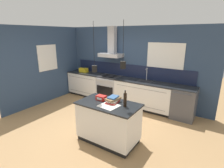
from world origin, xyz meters
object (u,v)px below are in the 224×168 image
at_px(bottle_on_island, 125,100).
at_px(yellow_toolbox, 84,70).
at_px(red_supply_box, 101,98).
at_px(book_stack, 113,100).
at_px(dishwasher, 184,103).
at_px(oven_range, 110,88).

distance_m(bottle_on_island, yellow_toolbox, 3.62).
bearing_deg(yellow_toolbox, red_supply_box, -40.63).
bearing_deg(yellow_toolbox, book_stack, -36.96).
relative_size(dishwasher, yellow_toolbox, 2.68).
bearing_deg(yellow_toolbox, oven_range, -0.20).
bearing_deg(bottle_on_island, yellow_toolbox, 145.52).
xyz_separation_m(oven_range, bottle_on_island, (1.76, -2.05, 0.60)).
height_order(book_stack, red_supply_box, book_stack).
relative_size(dishwasher, red_supply_box, 4.24).
height_order(book_stack, yellow_toolbox, yellow_toolbox).
bearing_deg(book_stack, bottle_on_island, -8.03).
xyz_separation_m(oven_range, yellow_toolbox, (-1.23, 0.00, 0.54)).
xyz_separation_m(bottle_on_island, red_supply_box, (-0.63, 0.03, -0.10)).
distance_m(bottle_on_island, red_supply_box, 0.64).
xyz_separation_m(oven_range, book_stack, (1.44, -2.00, 0.52)).
bearing_deg(bottle_on_island, book_stack, 171.97).
xyz_separation_m(dishwasher, book_stack, (-1.11, -2.01, 0.52)).
relative_size(oven_range, red_supply_box, 4.24).
height_order(bottle_on_island, yellow_toolbox, bottle_on_island).
height_order(oven_range, yellow_toolbox, yellow_toolbox).
relative_size(oven_range, dishwasher, 1.00).
bearing_deg(oven_range, book_stack, -54.27).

